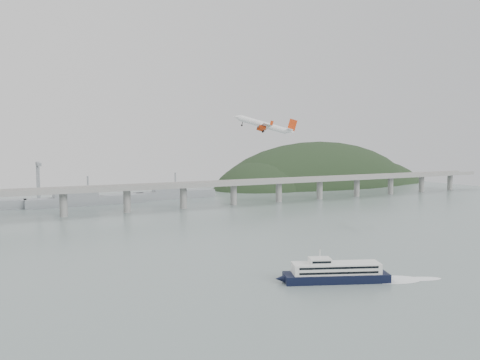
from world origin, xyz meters
TOP-DOWN VIEW (x-y plane):
  - ground at (0.00, 0.00)m, footprint 900.00×900.00m
  - bridge at (-1.15, 200.00)m, footprint 800.00×22.00m
  - headland at (285.18, 331.75)m, footprint 365.00×155.00m
  - ferry at (-2.92, -36.14)m, footprint 67.98×33.82m
  - airliner at (34.58, 84.75)m, footprint 40.44×38.18m

SIDE VIEW (x-z plane):
  - headland at x=285.18m, z-range -97.34..58.66m
  - ground at x=0.00m, z-range 0.00..0.00m
  - ferry at x=-2.92m, z-range -3.10..10.44m
  - bridge at x=-1.15m, z-range 5.70..29.60m
  - airliner at x=34.58m, z-range 62.04..77.04m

